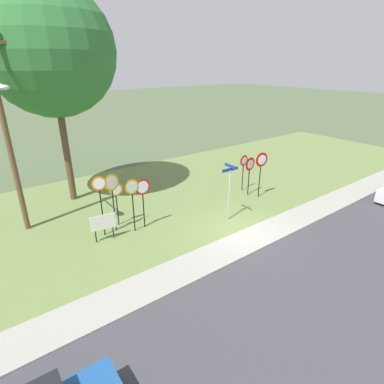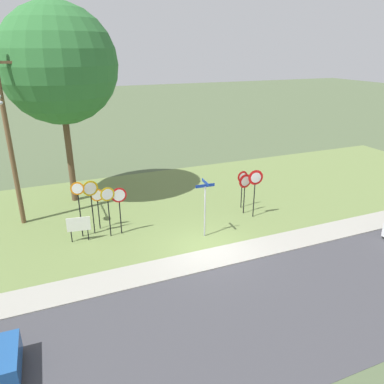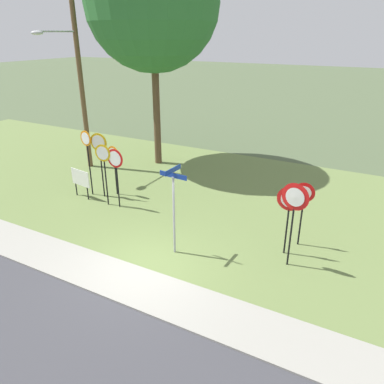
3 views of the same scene
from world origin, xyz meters
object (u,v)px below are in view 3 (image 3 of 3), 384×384
at_px(yield_sign_near_left, 294,205).
at_px(yield_sign_far_left, 303,200).
at_px(utility_pole, 77,69).
at_px(stop_sign_far_right, 116,165).
at_px(stop_sign_far_center, 99,151).
at_px(stop_sign_near_left, 104,162).
at_px(stop_sign_near_right, 114,160).
at_px(yield_sign_near_right, 289,205).
at_px(notice_board, 81,179).
at_px(street_name_post, 174,204).
at_px(stop_sign_far_left, 87,150).
at_px(oak_tree_left, 153,3).

bearing_deg(yield_sign_near_left, yield_sign_far_left, 100.07).
bearing_deg(utility_pole, stop_sign_far_right, -34.46).
distance_m(stop_sign_far_center, utility_pole, 5.10).
bearing_deg(yield_sign_near_left, stop_sign_far_right, -176.36).
xyz_separation_m(stop_sign_near_left, stop_sign_near_right, (-0.35, 1.02, -0.29)).
xyz_separation_m(stop_sign_near_right, stop_sign_far_right, (0.90, -0.97, 0.22)).
distance_m(yield_sign_near_left, yield_sign_far_left, 1.40).
bearing_deg(yield_sign_far_left, utility_pole, 164.56).
relative_size(yield_sign_near_right, yield_sign_far_left, 1.04).
bearing_deg(yield_sign_near_right, yield_sign_far_left, 66.76).
height_order(stop_sign_near_left, stop_sign_far_right, stop_sign_near_left).
relative_size(stop_sign_near_left, notice_board, 2.07).
bearing_deg(notice_board, stop_sign_far_center, 41.60).
bearing_deg(street_name_post, utility_pole, 152.31).
distance_m(stop_sign_near_left, stop_sign_near_right, 1.12).
height_order(stop_sign_near_left, stop_sign_far_center, stop_sign_far_center).
bearing_deg(stop_sign_far_left, stop_sign_far_center, 17.19).
bearing_deg(stop_sign_near_left, stop_sign_far_center, 133.77).
height_order(stop_sign_near_left, yield_sign_near_right, stop_sign_near_left).
relative_size(yield_sign_near_left, yield_sign_near_right, 1.16).
relative_size(stop_sign_near_right, notice_board, 1.76).
relative_size(stop_sign_near_right, yield_sign_far_left, 0.98).
bearing_deg(utility_pole, stop_sign_near_right, -30.53).
distance_m(stop_sign_far_center, yield_sign_far_left, 8.41).
bearing_deg(street_name_post, yield_sign_near_left, 19.50).
height_order(stop_sign_near_right, yield_sign_near_left, yield_sign_near_left).
bearing_deg(street_name_post, yield_sign_far_left, 37.61).
bearing_deg(stop_sign_far_center, street_name_post, -34.46).
height_order(stop_sign_near_right, stop_sign_far_left, stop_sign_far_left).
bearing_deg(yield_sign_near_left, oak_tree_left, 154.55).
height_order(yield_sign_far_left, utility_pole, utility_pole).
bearing_deg(stop_sign_far_center, stop_sign_far_left, 178.60).
xyz_separation_m(stop_sign_near_left, yield_sign_near_left, (7.70, -0.78, 0.17)).
bearing_deg(stop_sign_far_center, yield_sign_far_left, -9.23).
bearing_deg(stop_sign_far_left, street_name_post, -12.74).
distance_m(utility_pole, notice_board, 5.74).
height_order(stop_sign_near_left, stop_sign_far_left, stop_sign_far_left).
xyz_separation_m(yield_sign_near_left, yield_sign_near_right, (-0.26, 0.59, -0.31)).
relative_size(stop_sign_far_center, utility_pole, 0.31).
distance_m(stop_sign_near_right, stop_sign_far_left, 1.18).
bearing_deg(utility_pole, stop_sign_near_left, -38.43).
distance_m(yield_sign_far_left, oak_tree_left, 11.87).
bearing_deg(yield_sign_far_left, street_name_post, -148.45).
xyz_separation_m(stop_sign_far_right, utility_pole, (-4.55, 3.12, 3.16)).
bearing_deg(stop_sign_far_left, stop_sign_far_right, -4.03).
bearing_deg(yield_sign_near_left, street_name_post, -153.41).
bearing_deg(notice_board, stop_sign_far_right, 7.75).
relative_size(yield_sign_near_left, street_name_post, 0.93).
xyz_separation_m(stop_sign_far_left, yield_sign_far_left, (8.99, 0.07, -0.39)).
xyz_separation_m(stop_sign_near_right, yield_sign_near_left, (8.05, -1.80, 0.46)).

